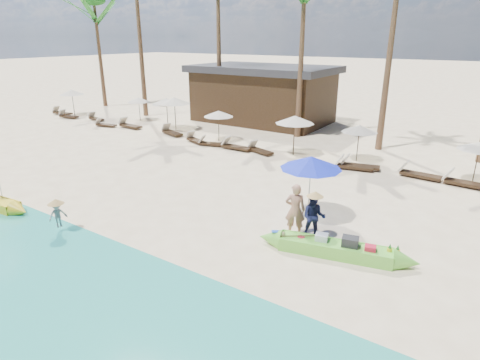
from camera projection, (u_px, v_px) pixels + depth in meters
The scene contains 31 objects.
ground at pixel (207, 227), 14.28m from camera, with size 240.00×240.00×0.00m, color #FBE3B9.
wet_sand_strip at pixel (88, 300), 10.35m from camera, with size 240.00×4.50×0.01m, color tan.
green_canoe at pixel (335, 248), 12.38m from camera, with size 5.42×1.56×0.70m.
tourist at pixel (295, 210), 13.42m from camera, with size 0.68×0.45×1.86m, color tan.
vendor_green at pixel (314, 217), 13.21m from camera, with size 0.77×0.60×1.59m, color #161A3D.
vendor_yellow at pixel (58, 215), 13.76m from camera, with size 0.60×0.34×0.93m, color gray.
blue_umbrella at pixel (311, 163), 14.30m from camera, with size 2.23×2.23×2.40m.
resort_parasol_0 at pixel (72, 92), 34.06m from camera, with size 2.08×2.08×2.14m.
lounger_0_left at pixel (62, 112), 34.63m from camera, with size 1.98×0.77×0.66m.
lounger_0_right at pixel (68, 116), 33.23m from camera, with size 1.83×0.77×0.60m.
resort_parasol_1 at pixel (139, 100), 31.83m from camera, with size 1.78×1.78×1.83m.
lounger_1_left at pixel (96, 118), 32.33m from camera, with size 1.76×0.81×0.58m.
lounger_1_right at pixel (105, 124), 30.09m from camera, with size 1.73×0.88×0.56m.
resort_parasol_2 at pixel (166, 101), 28.79m from camera, with size 2.16×2.16×2.23m.
lounger_2_left at pixel (129, 125), 29.64m from camera, with size 2.01×0.70×0.68m.
resort_parasol_3 at pixel (174, 101), 28.40m from camera, with size 2.28×2.28×2.35m.
lounger_3_left at pixel (171, 132), 27.57m from camera, with size 2.01×1.12×0.65m.
lounger_3_right at pixel (195, 139), 25.60m from camera, with size 1.81×1.09×0.59m.
resort_parasol_4 at pixel (218, 114), 25.48m from camera, with size 1.91×1.91×1.97m.
lounger_4_left at pixel (211, 143), 24.81m from camera, with size 1.76×0.97×0.57m.
lounger_4_right at pixel (235, 146), 23.99m from camera, with size 1.93×0.62×0.65m.
resort_parasol_5 at pixel (295, 120), 22.36m from camera, with size 2.18×2.18×2.25m.
lounger_5_left at pixel (259, 150), 23.30m from camera, with size 1.84×1.07×0.60m.
resort_parasol_6 at pixel (359, 129), 21.35m from camera, with size 1.91×1.91×1.97m.
lounger_6_left at pixel (358, 165), 20.47m from camera, with size 2.00×1.01×0.65m.
lounger_6_right at pixel (352, 165), 20.40m from camera, with size 1.96×0.96×0.64m.
resort_parasol_7 at pixel (480, 146), 18.03m from camera, with size 1.90×1.90×1.96m.
lounger_7_left at pixel (418, 173), 19.22m from camera, with size 1.97×0.71×0.66m.
lounger_7_right at pixel (463, 182), 18.11m from camera, with size 1.97×0.71×0.66m.
palm_0 at pixel (95, 16), 36.46m from camera, with size 2.08×2.08×9.90m.
pavilion_west at pixel (263, 93), 31.43m from camera, with size 10.80×6.60×4.30m.
Camera 1 is at (8.06, -10.09, 6.42)m, focal length 30.00 mm.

